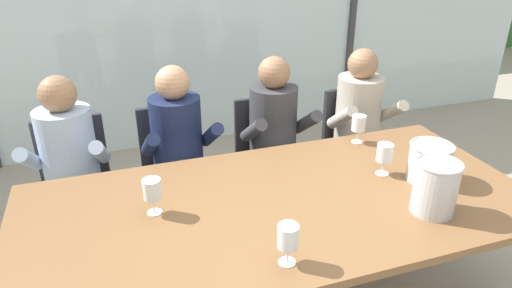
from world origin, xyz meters
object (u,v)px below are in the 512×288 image
(wine_glass_by_right_taster, at_px, (152,191))
(chair_right_of_center, at_px, (354,138))
(chair_center, at_px, (268,151))
(wine_glass_center_pour, at_px, (385,154))
(dining_table, at_px, (279,212))
(chair_near_curtain, at_px, (76,178))
(wine_glass_near_bucket, at_px, (288,237))
(person_navy_polo, at_px, (180,149))
(chair_left_of_center, at_px, (175,162))
(ice_bucket_primary, at_px, (435,187))
(ice_bucket_secondary, at_px, (430,162))
(wine_glass_by_left_taster, at_px, (359,124))
(person_beige_jumper, at_px, (362,123))
(person_pale_blue_shirt, at_px, (69,165))
(person_charcoal_jacket, at_px, (278,135))

(wine_glass_by_right_taster, bearing_deg, chair_right_of_center, 29.12)
(chair_center, bearing_deg, wine_glass_center_pour, -69.45)
(dining_table, relative_size, chair_near_curtain, 2.84)
(wine_glass_near_bucket, bearing_deg, person_navy_polo, 98.70)
(chair_left_of_center, height_order, wine_glass_near_bucket, wine_glass_near_bucket)
(wine_glass_near_bucket, bearing_deg, wine_glass_by_right_taster, 130.78)
(dining_table, xyz_separation_m, wine_glass_near_bucket, (-0.13, -0.42, 0.18))
(person_navy_polo, bearing_deg, chair_right_of_center, 1.05)
(chair_center, distance_m, chair_right_of_center, 0.69)
(ice_bucket_primary, xyz_separation_m, ice_bucket_secondary, (0.17, 0.25, -0.03))
(chair_left_of_center, relative_size, chair_center, 1.00)
(dining_table, bearing_deg, wine_glass_by_left_taster, 34.29)
(dining_table, distance_m, chair_right_of_center, 1.40)
(chair_near_curtain, bearing_deg, person_beige_jumper, -7.87)
(chair_left_of_center, xyz_separation_m, person_navy_polo, (0.02, -0.17, 0.17))
(person_pale_blue_shirt, xyz_separation_m, wine_glass_center_pour, (1.60, -0.77, 0.18))
(person_navy_polo, distance_m, person_charcoal_jacket, 0.65)
(ice_bucket_secondary, bearing_deg, dining_table, 176.58)
(wine_glass_by_left_taster, bearing_deg, person_navy_polo, 159.69)
(chair_left_of_center, bearing_deg, person_navy_polo, -86.10)
(person_pale_blue_shirt, bearing_deg, ice_bucket_primary, -30.14)
(person_pale_blue_shirt, distance_m, person_charcoal_jacket, 1.31)
(person_pale_blue_shirt, bearing_deg, wine_glass_by_right_taster, -56.50)
(chair_right_of_center, xyz_separation_m, wine_glass_by_left_taster, (-0.29, -0.50, 0.35))
(person_beige_jumper, bearing_deg, chair_near_curtain, 177.54)
(person_pale_blue_shirt, bearing_deg, ice_bucket_secondary, -21.47)
(person_charcoal_jacket, xyz_separation_m, wine_glass_by_right_taster, (-0.90, -0.75, 0.18))
(chair_right_of_center, relative_size, ice_bucket_primary, 3.42)
(ice_bucket_secondary, distance_m, wine_glass_center_pour, 0.23)
(wine_glass_by_right_taster, bearing_deg, chair_near_curtain, 113.30)
(person_pale_blue_shirt, xyz_separation_m, ice_bucket_secondary, (1.79, -0.90, 0.16))
(dining_table, bearing_deg, person_beige_jumper, 41.39)
(dining_table, bearing_deg, chair_near_curtain, 133.92)
(chair_near_curtain, height_order, chair_center, same)
(chair_near_curtain, bearing_deg, ice_bucket_secondary, -34.10)
(person_navy_polo, relative_size, wine_glass_near_bucket, 6.84)
(wine_glass_near_bucket, relative_size, wine_glass_center_pour, 1.00)
(dining_table, bearing_deg, person_navy_polo, 110.95)
(person_navy_polo, xyz_separation_m, ice_bucket_secondary, (1.13, -0.90, 0.16))
(chair_center, bearing_deg, ice_bucket_primary, -74.35)
(chair_center, height_order, ice_bucket_primary, ice_bucket_primary)
(chair_near_curtain, distance_m, person_navy_polo, 0.68)
(chair_right_of_center, bearing_deg, chair_near_curtain, 172.46)
(chair_near_curtain, height_order, person_navy_polo, person_navy_polo)
(person_navy_polo, relative_size, person_beige_jumper, 1.00)
(chair_center, xyz_separation_m, wine_glass_center_pour, (0.32, -0.89, 0.35))
(chair_right_of_center, distance_m, wine_glass_near_bucket, 1.82)
(wine_glass_by_left_taster, bearing_deg, chair_right_of_center, 59.66)
(chair_near_curtain, distance_m, wine_glass_center_pour, 1.87)
(chair_left_of_center, height_order, ice_bucket_secondary, ice_bucket_secondary)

